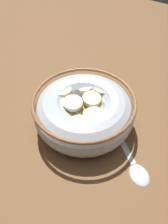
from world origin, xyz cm
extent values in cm
cube|color=brown|center=(0.00, 0.00, -1.00)|extent=(131.28, 131.28, 2.00)
cylinder|color=#B2BCC6|center=(0.00, 0.00, 0.30)|extent=(10.02, 10.02, 0.60)
torus|color=#B2BCC6|center=(0.00, 0.00, 3.17)|extent=(18.22, 18.22, 6.35)
torus|color=brown|center=(0.00, 0.00, 6.05)|extent=(18.28, 18.28, 0.60)
cylinder|color=white|center=(0.00, 0.00, 3.73)|extent=(14.41, 14.41, 0.40)
cube|color=tan|center=(3.74, 3.73, 4.22)|extent=(1.90, 1.98, 1.01)
cube|color=tan|center=(-5.85, 2.05, 4.27)|extent=(2.14, 2.09, 0.93)
cube|color=tan|center=(-4.09, 4.20, 4.50)|extent=(1.83, 1.85, 0.81)
cube|color=tan|center=(1.45, 2.42, 4.22)|extent=(2.34, 2.36, 0.89)
cube|color=tan|center=(2.46, -5.81, 4.46)|extent=(2.19, 2.12, 1.02)
cube|color=tan|center=(-1.97, -1.48, 4.27)|extent=(2.31, 2.31, 0.78)
cube|color=#B78947|center=(-0.17, -0.42, 4.25)|extent=(2.08, 2.15, 1.01)
cube|color=tan|center=(-1.71, 4.07, 4.34)|extent=(2.48, 2.50, 1.02)
cube|color=tan|center=(-2.89, -2.96, 4.26)|extent=(2.44, 2.44, 0.78)
cube|color=#B78947|center=(4.46, 0.16, 4.50)|extent=(1.97, 2.04, 1.00)
cube|color=tan|center=(0.19, 3.51, 4.22)|extent=(2.32, 2.36, 0.96)
cube|color=tan|center=(-0.27, -2.45, 4.51)|extent=(2.50, 2.50, 0.99)
cube|color=tan|center=(-1.81, 1.15, 4.34)|extent=(2.44, 2.44, 0.85)
cube|color=#B78947|center=(3.06, -4.31, 4.30)|extent=(2.34, 2.36, 0.88)
cube|color=#B78947|center=(-1.47, 6.02, 4.38)|extent=(2.38, 2.36, 0.89)
cube|color=tan|center=(5.58, 2.67, 4.49)|extent=(2.48, 2.49, 0.96)
cube|color=tan|center=(6.12, -0.97, 4.22)|extent=(2.43, 2.44, 0.86)
cube|color=tan|center=(-4.56, 0.80, 4.47)|extent=(2.37, 2.33, 0.95)
cube|color=#B78947|center=(-1.19, -4.43, 4.39)|extent=(2.04, 2.06, 0.83)
cube|color=#B78947|center=(-4.48, -2.79, 4.27)|extent=(1.84, 1.90, 0.93)
cylinder|color=beige|center=(-0.53, -1.60, 5.43)|extent=(4.78, 4.74, 1.26)
cylinder|color=#F9EFC6|center=(2.59, -3.87, 5.22)|extent=(4.33, 4.35, 1.23)
cylinder|color=beige|center=(3.94, 2.76, 5.35)|extent=(3.73, 3.70, 0.95)
cylinder|color=beige|center=(-2.29, 4.28, 5.66)|extent=(4.21, 4.26, 1.22)
cylinder|color=beige|center=(4.88, -0.28, 5.62)|extent=(4.74, 4.74, 1.12)
cylinder|color=#F4EABC|center=(-2.97, 1.39, 5.40)|extent=(3.71, 3.71, 1.23)
cylinder|color=beige|center=(-3.57, -3.63, 5.14)|extent=(4.18, 4.16, 0.99)
cylinder|color=#F4EABC|center=(1.41, 1.31, 5.61)|extent=(4.78, 4.75, 1.07)
cylinder|color=beige|center=(-0.83, -4.97, 5.37)|extent=(4.05, 4.05, 1.31)
ellipsoid|color=silver|center=(-13.53, 3.71, 0.40)|extent=(4.99, 4.79, 0.80)
cube|color=silver|center=(-7.27, -0.93, 0.18)|extent=(9.93, 7.73, 0.36)
camera|label=1|loc=(-14.91, 20.75, 31.47)|focal=33.37mm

